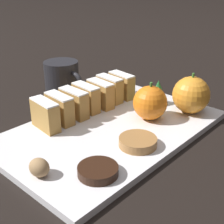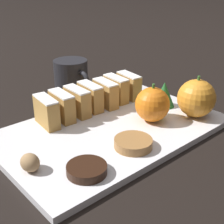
{
  "view_description": "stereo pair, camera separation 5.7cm",
  "coord_description": "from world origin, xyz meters",
  "px_view_note": "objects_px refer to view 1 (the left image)",
  "views": [
    {
      "loc": [
        0.35,
        -0.38,
        0.28
      ],
      "look_at": [
        0.0,
        0.0,
        0.04
      ],
      "focal_mm": 50.0,
      "sensor_mm": 36.0,
      "label": 1
    },
    {
      "loc": [
        0.39,
        -0.34,
        0.28
      ],
      "look_at": [
        0.0,
        0.0,
        0.04
      ],
      "focal_mm": 50.0,
      "sensor_mm": 36.0,
      "label": 2
    }
  ],
  "objects_px": {
    "orange_far": "(191,95)",
    "coffee_mug": "(62,80)",
    "chocolate_cookie": "(98,171)",
    "walnut": "(39,167)",
    "orange_near": "(150,103)"
  },
  "relations": [
    {
      "from": "chocolate_cookie",
      "to": "coffee_mug",
      "type": "distance_m",
      "value": 0.34
    },
    {
      "from": "orange_near",
      "to": "chocolate_cookie",
      "type": "height_order",
      "value": "orange_near"
    },
    {
      "from": "orange_near",
      "to": "orange_far",
      "type": "height_order",
      "value": "orange_far"
    },
    {
      "from": "orange_near",
      "to": "walnut",
      "type": "xyz_separation_m",
      "value": [
        -0.01,
        -0.26,
        -0.02
      ]
    },
    {
      "from": "orange_near",
      "to": "chocolate_cookie",
      "type": "bearing_deg",
      "value": -74.64
    },
    {
      "from": "orange_far",
      "to": "chocolate_cookie",
      "type": "distance_m",
      "value": 0.28
    },
    {
      "from": "orange_far",
      "to": "orange_near",
      "type": "bearing_deg",
      "value": -118.27
    },
    {
      "from": "walnut",
      "to": "chocolate_cookie",
      "type": "distance_m",
      "value": 0.08
    },
    {
      "from": "orange_near",
      "to": "orange_far",
      "type": "relative_size",
      "value": 0.9
    },
    {
      "from": "orange_far",
      "to": "walnut",
      "type": "distance_m",
      "value": 0.34
    },
    {
      "from": "orange_near",
      "to": "coffee_mug",
      "type": "xyz_separation_m",
      "value": [
        -0.24,
        -0.02,
        -0.0
      ]
    },
    {
      "from": "orange_far",
      "to": "chocolate_cookie",
      "type": "height_order",
      "value": "orange_far"
    },
    {
      "from": "orange_far",
      "to": "coffee_mug",
      "type": "height_order",
      "value": "orange_far"
    },
    {
      "from": "orange_near",
      "to": "walnut",
      "type": "bearing_deg",
      "value": -91.14
    },
    {
      "from": "walnut",
      "to": "coffee_mug",
      "type": "bearing_deg",
      "value": 134.64
    }
  ]
}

